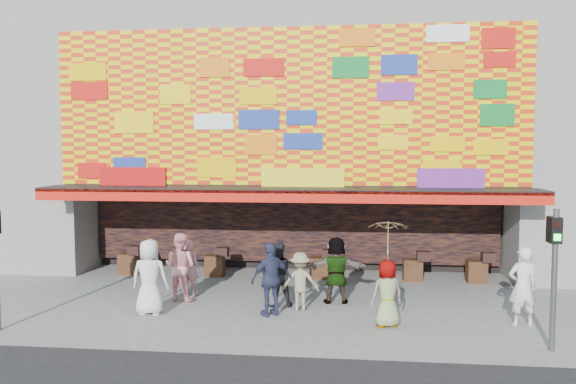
{
  "coord_description": "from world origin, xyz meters",
  "views": [
    {
      "loc": [
        1.92,
        -13.54,
        4.22
      ],
      "look_at": [
        0.24,
        2.0,
        3.03
      ],
      "focal_mm": 35.0,
      "sensor_mm": 36.0,
      "label": 1
    }
  ],
  "objects_px": {
    "ped_e": "(271,279)",
    "ped_d": "(300,281)",
    "ped_f": "(336,270)",
    "ped_a": "(150,277)",
    "ped_b": "(189,267)",
    "ped_g": "(387,293)",
    "signal_right": "(555,263)",
    "ped_c": "(277,274)",
    "ped_h": "(523,286)",
    "ped_i": "(180,267)",
    "parasol": "(388,238)"
  },
  "relations": [
    {
      "from": "ped_h",
      "to": "ped_g",
      "type": "bearing_deg",
      "value": -0.96
    },
    {
      "from": "ped_g",
      "to": "parasol",
      "type": "bearing_deg",
      "value": -21.31
    },
    {
      "from": "ped_d",
      "to": "ped_g",
      "type": "distance_m",
      "value": 2.46
    },
    {
      "from": "ped_c",
      "to": "ped_f",
      "type": "bearing_deg",
      "value": 178.71
    },
    {
      "from": "ped_a",
      "to": "parasol",
      "type": "distance_m",
      "value": 6.1
    },
    {
      "from": "ped_g",
      "to": "ped_i",
      "type": "height_order",
      "value": "ped_i"
    },
    {
      "from": "ped_c",
      "to": "ped_g",
      "type": "relative_size",
      "value": 1.09
    },
    {
      "from": "signal_right",
      "to": "ped_e",
      "type": "xyz_separation_m",
      "value": [
        -6.21,
        1.83,
        -0.92
      ]
    },
    {
      "from": "ped_c",
      "to": "ped_d",
      "type": "relative_size",
      "value": 1.14
    },
    {
      "from": "ped_e",
      "to": "signal_right",
      "type": "bearing_deg",
      "value": 128.91
    },
    {
      "from": "ped_a",
      "to": "ped_b",
      "type": "relative_size",
      "value": 1.19
    },
    {
      "from": "signal_right",
      "to": "ped_g",
      "type": "distance_m",
      "value": 3.72
    },
    {
      "from": "ped_h",
      "to": "ped_e",
      "type": "bearing_deg",
      "value": -9.93
    },
    {
      "from": "ped_c",
      "to": "ped_i",
      "type": "distance_m",
      "value": 2.8
    },
    {
      "from": "ped_d",
      "to": "ped_h",
      "type": "bearing_deg",
      "value": 167.26
    },
    {
      "from": "ped_c",
      "to": "ped_e",
      "type": "distance_m",
      "value": 0.85
    },
    {
      "from": "ped_e",
      "to": "ped_f",
      "type": "distance_m",
      "value": 2.12
    },
    {
      "from": "ped_c",
      "to": "ped_d",
      "type": "height_order",
      "value": "ped_c"
    },
    {
      "from": "ped_c",
      "to": "ped_h",
      "type": "relative_size",
      "value": 0.92
    },
    {
      "from": "ped_b",
      "to": "ped_e",
      "type": "height_order",
      "value": "ped_e"
    },
    {
      "from": "ped_c",
      "to": "parasol",
      "type": "xyz_separation_m",
      "value": [
        2.83,
        -1.43,
        1.25
      ]
    },
    {
      "from": "ped_e",
      "to": "ped_g",
      "type": "xyz_separation_m",
      "value": [
        2.87,
        -0.58,
        -0.14
      ]
    },
    {
      "from": "ped_c",
      "to": "ped_e",
      "type": "relative_size",
      "value": 0.93
    },
    {
      "from": "ped_e",
      "to": "ped_f",
      "type": "relative_size",
      "value": 1.02
    },
    {
      "from": "signal_right",
      "to": "ped_i",
      "type": "xyz_separation_m",
      "value": [
        -8.94,
        3.02,
        -0.91
      ]
    },
    {
      "from": "ped_b",
      "to": "ped_f",
      "type": "distance_m",
      "value": 4.27
    },
    {
      "from": "ped_h",
      "to": "ped_d",
      "type": "bearing_deg",
      "value": -16.0
    },
    {
      "from": "ped_e",
      "to": "ped_d",
      "type": "bearing_deg",
      "value": -175.73
    },
    {
      "from": "ped_f",
      "to": "ped_g",
      "type": "height_order",
      "value": "ped_f"
    },
    {
      "from": "ped_g",
      "to": "ped_h",
      "type": "distance_m",
      "value": 3.26
    },
    {
      "from": "ped_c",
      "to": "ped_i",
      "type": "height_order",
      "value": "ped_i"
    },
    {
      "from": "ped_d",
      "to": "parasol",
      "type": "bearing_deg",
      "value": 147.13
    },
    {
      "from": "ped_a",
      "to": "ped_e",
      "type": "height_order",
      "value": "ped_a"
    },
    {
      "from": "ped_c",
      "to": "ped_f",
      "type": "distance_m",
      "value": 1.66
    },
    {
      "from": "ped_d",
      "to": "ped_f",
      "type": "xyz_separation_m",
      "value": [
        0.92,
        0.82,
        0.16
      ]
    },
    {
      "from": "signal_right",
      "to": "parasol",
      "type": "xyz_separation_m",
      "value": [
        -3.34,
        1.26,
        0.27
      ]
    },
    {
      "from": "ped_a",
      "to": "ped_f",
      "type": "distance_m",
      "value": 4.98
    },
    {
      "from": "ped_f",
      "to": "ped_a",
      "type": "bearing_deg",
      "value": 13.13
    },
    {
      "from": "ped_d",
      "to": "ped_a",
      "type": "bearing_deg",
      "value": 6.13
    },
    {
      "from": "ped_a",
      "to": "ped_b",
      "type": "distance_m",
      "value": 2.0
    },
    {
      "from": "ped_h",
      "to": "ped_i",
      "type": "relative_size",
      "value": 1.0
    },
    {
      "from": "ped_i",
      "to": "ped_e",
      "type": "bearing_deg",
      "value": 171.25
    },
    {
      "from": "ped_f",
      "to": "parasol",
      "type": "xyz_separation_m",
      "value": [
        1.25,
        -1.96,
        1.2
      ]
    },
    {
      "from": "signal_right",
      "to": "ped_c",
      "type": "height_order",
      "value": "signal_right"
    },
    {
      "from": "signal_right",
      "to": "ped_i",
      "type": "bearing_deg",
      "value": 161.33
    },
    {
      "from": "ped_a",
      "to": "ped_e",
      "type": "distance_m",
      "value": 3.12
    },
    {
      "from": "ped_b",
      "to": "ped_e",
      "type": "distance_m",
      "value": 3.16
    },
    {
      "from": "ped_h",
      "to": "parasol",
      "type": "xyz_separation_m",
      "value": [
        -3.23,
        -0.43,
        1.17
      ]
    },
    {
      "from": "ped_b",
      "to": "parasol",
      "type": "bearing_deg",
      "value": 163.15
    },
    {
      "from": "ped_i",
      "to": "ped_h",
      "type": "bearing_deg",
      "value": -173.87
    }
  ]
}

